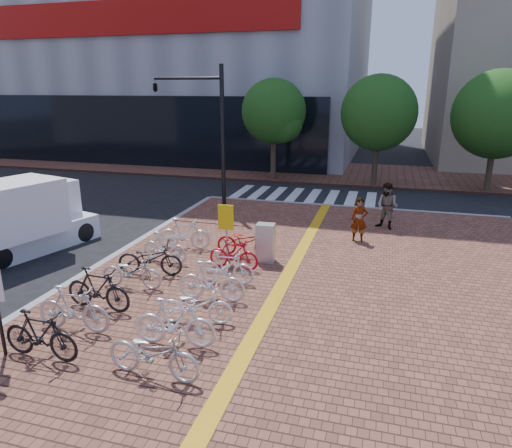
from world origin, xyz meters
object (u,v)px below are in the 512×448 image
(utility_box, at_px, (266,243))
(box_truck, at_px, (25,217))
(bike_2, at_px, (98,289))
(bike_3, at_px, (132,272))
(bike_11, at_px, (226,267))
(bike_6, at_px, (184,234))
(bike_5, at_px, (164,247))
(yellow_sign, at_px, (226,222))
(bike_8, at_px, (175,323))
(traffic_light_pole, at_px, (191,111))
(bike_0, at_px, (40,335))
(pedestrian_a, at_px, (359,220))
(bike_1, at_px, (73,309))
(bike_13, at_px, (245,241))
(bike_4, at_px, (150,258))
(bike_12, at_px, (234,254))
(bike_7, at_px, (154,353))
(pedestrian_b, at_px, (387,206))
(bike_10, at_px, (212,281))
(bike_9, at_px, (196,305))

(utility_box, height_order, box_truck, box_truck)
(bike_2, relative_size, bike_3, 1.04)
(bike_11, bearing_deg, bike_6, 41.56)
(utility_box, bearing_deg, bike_5, -163.51)
(bike_11, relative_size, yellow_sign, 0.88)
(bike_8, relative_size, traffic_light_pole, 0.29)
(bike_0, bearing_deg, pedestrian_a, -30.75)
(bike_1, bearing_deg, bike_0, -179.44)
(bike_13, bearing_deg, bike_2, 150.22)
(bike_4, height_order, bike_8, bike_8)
(bike_0, relative_size, bike_12, 1.11)
(bike_4, height_order, bike_7, bike_7)
(bike_3, bearing_deg, bike_13, -39.41)
(bike_0, distance_m, bike_7, 2.55)
(bike_4, bearing_deg, box_truck, 67.86)
(utility_box, relative_size, box_truck, 0.26)
(bike_0, height_order, bike_7, bike_0)
(bike_11, xyz_separation_m, yellow_sign, (-0.60, 1.72, 0.80))
(bike_5, xyz_separation_m, pedestrian_b, (6.82, 5.69, 0.42))
(utility_box, xyz_separation_m, traffic_light_pole, (-5.04, 6.02, 3.77))
(bike_13, xyz_separation_m, box_truck, (-7.69, -1.15, 0.57))
(bike_12, height_order, box_truck, box_truck)
(bike_1, relative_size, bike_5, 1.11)
(pedestrian_a, bearing_deg, bike_2, -132.92)
(bike_5, height_order, pedestrian_b, pedestrian_b)
(bike_13, distance_m, box_truck, 7.80)
(bike_8, xyz_separation_m, bike_12, (-0.18, 4.51, -0.08))
(bike_0, height_order, bike_13, bike_0)
(bike_5, relative_size, bike_8, 0.89)
(bike_1, xyz_separation_m, utility_box, (3.13, 5.45, 0.08))
(bike_1, distance_m, bike_11, 4.28)
(bike_3, xyz_separation_m, bike_5, (-0.03, 2.05, 0.03))
(utility_box, bearing_deg, bike_3, -136.10)
(bike_1, distance_m, bike_6, 5.85)
(bike_3, distance_m, pedestrian_a, 8.29)
(bike_5, height_order, bike_7, bike_7)
(yellow_sign, xyz_separation_m, box_truck, (-7.22, -0.61, -0.22))
(bike_10, relative_size, box_truck, 0.37)
(bike_1, bearing_deg, yellow_sign, -22.81)
(bike_13, height_order, box_truck, box_truck)
(pedestrian_b, distance_m, traffic_light_pole, 9.50)
(utility_box, bearing_deg, bike_9, -97.45)
(bike_6, xyz_separation_m, bike_8, (2.42, -5.80, 0.01))
(bike_5, xyz_separation_m, utility_box, (3.11, 0.92, 0.14))
(bike_4, relative_size, bike_8, 1.06)
(bike_4, bearing_deg, bike_9, -143.92)
(bike_4, xyz_separation_m, bike_9, (2.48, -2.36, -0.05))
(bike_12, relative_size, yellow_sign, 0.86)
(pedestrian_a, bearing_deg, bike_7, -112.68)
(bike_9, bearing_deg, bike_6, 15.73)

